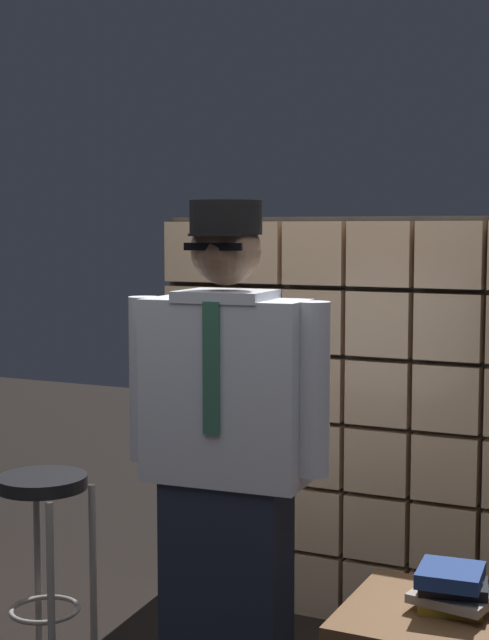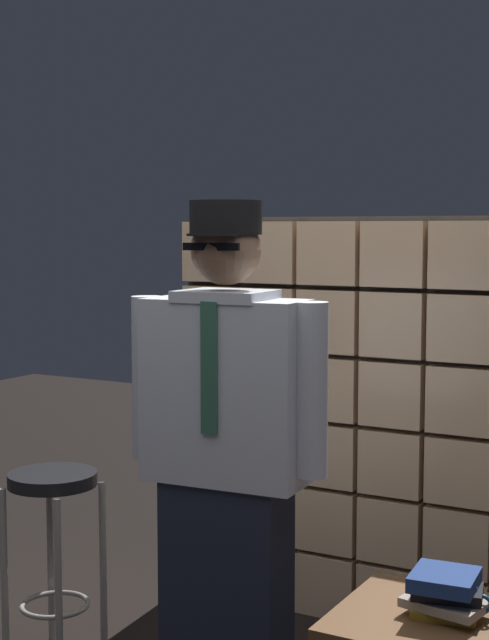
% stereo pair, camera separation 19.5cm
% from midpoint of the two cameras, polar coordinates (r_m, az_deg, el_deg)
% --- Properties ---
extents(glass_block_wall, '(1.74, 0.10, 1.74)m').
position_cam_midpoint_polar(glass_block_wall, '(4.10, 4.68, -6.13)').
color(glass_block_wall, '#E0B78C').
rests_on(glass_block_wall, ground).
extents(standing_person, '(0.70, 0.31, 1.76)m').
position_cam_midpoint_polar(standing_person, '(3.18, -2.86, -8.26)').
color(standing_person, '#1E2333').
rests_on(standing_person, ground).
extents(bar_stool, '(0.34, 0.34, 0.74)m').
position_cam_midpoint_polar(bar_stool, '(3.82, -13.31, -11.71)').
color(bar_stool, black).
rests_on(bar_stool, ground).
extents(side_table, '(0.52, 0.52, 0.56)m').
position_cam_midpoint_polar(side_table, '(3.00, 9.24, -17.96)').
color(side_table, brown).
rests_on(side_table, ground).
extents(book_stack, '(0.25, 0.21, 0.13)m').
position_cam_midpoint_polar(book_stack, '(2.95, 10.25, -15.38)').
color(book_stack, olive).
rests_on(book_stack, side_table).
extents(coffee_mug, '(0.13, 0.08, 0.09)m').
position_cam_midpoint_polar(coffee_mug, '(2.96, 11.29, -15.76)').
color(coffee_mug, navy).
rests_on(coffee_mug, side_table).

